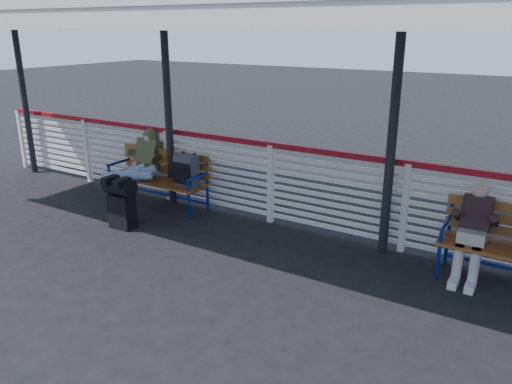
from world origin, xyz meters
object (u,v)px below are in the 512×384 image
Objects in this scene: bench_left at (169,172)px; traveler_man at (136,169)px; luggage_stack at (121,201)px; companion_person at (473,231)px.

traveler_man reaches higher than bench_left.
bench_left is (0.03, 1.03, 0.19)m from luggage_stack.
bench_left is 1.57× the size of companion_person.
companion_person is at bearing -0.22° from bench_left.
luggage_stack is 1.05m from bench_left.
traveler_man reaches higher than luggage_stack.
bench_left is at bearing 42.43° from traveler_man.
bench_left is at bearing 86.25° from luggage_stack.
bench_left is 1.11× the size of traveler_man.
luggage_stack is 4.73m from companion_person.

